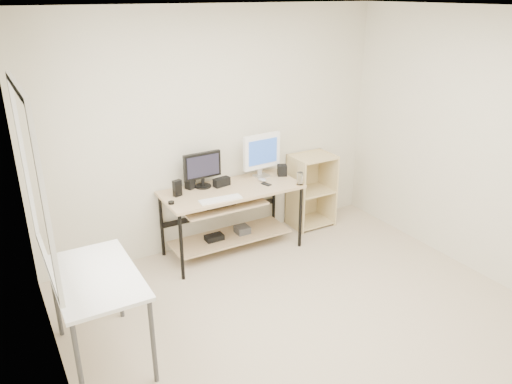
{
  "coord_description": "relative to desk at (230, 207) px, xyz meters",
  "views": [
    {
      "loc": [
        -2.22,
        -2.78,
        2.72
      ],
      "look_at": [
        0.1,
        1.3,
        0.81
      ],
      "focal_mm": 35.0,
      "sensor_mm": 36.0,
      "label": 1
    }
  ],
  "objects": [
    {
      "name": "room",
      "position": [
        -0.11,
        -1.62,
        0.78
      ],
      "size": [
        4.01,
        4.01,
        2.62
      ],
      "color": "beige",
      "rests_on": "ground"
    },
    {
      "name": "desk",
      "position": [
        0.0,
        0.0,
        0.0
      ],
      "size": [
        1.5,
        0.65,
        0.75
      ],
      "color": "tan",
      "rests_on": "ground"
    },
    {
      "name": "side_table",
      "position": [
        -1.65,
        -1.06,
        0.13
      ],
      "size": [
        0.6,
        1.0,
        0.75
      ],
      "color": "white",
      "rests_on": "ground"
    },
    {
      "name": "shelf_unit",
      "position": [
        1.18,
        0.16,
        -0.09
      ],
      "size": [
        0.5,
        0.4,
        0.9
      ],
      "color": "beige",
      "rests_on": "ground"
    },
    {
      "name": "black_monitor",
      "position": [
        -0.22,
        0.18,
        0.43
      ],
      "size": [
        0.42,
        0.18,
        0.39
      ],
      "rotation": [
        0.0,
        0.0,
        0.04
      ],
      "color": "black",
      "rests_on": "desk"
    },
    {
      "name": "white_imac",
      "position": [
        0.49,
        0.15,
        0.5
      ],
      "size": [
        0.47,
        0.15,
        0.5
      ],
      "rotation": [
        0.0,
        0.0,
        0.07
      ],
      "color": "silver",
      "rests_on": "desk"
    },
    {
      "name": "keyboard",
      "position": [
        -0.22,
        -0.23,
        0.22
      ],
      "size": [
        0.44,
        0.15,
        0.02
      ],
      "primitive_type": "cube",
      "rotation": [
        0.0,
        0.0,
        -0.07
      ],
      "color": "white",
      "rests_on": "desk"
    },
    {
      "name": "mouse",
      "position": [
        0.42,
        0.02,
        0.23
      ],
      "size": [
        0.1,
        0.12,
        0.04
      ],
      "primitive_type": "ellipsoid",
      "rotation": [
        0.0,
        0.0,
        0.33
      ],
      "color": "#B7B7BC",
      "rests_on": "desk"
    },
    {
      "name": "center_speaker",
      "position": [
        -0.03,
        0.11,
        0.26
      ],
      "size": [
        0.19,
        0.11,
        0.09
      ],
      "primitive_type": "cube",
      "rotation": [
        0.0,
        0.0,
        0.18
      ],
      "color": "black",
      "rests_on": "desk"
    },
    {
      "name": "speaker_left",
      "position": [
        -0.36,
        0.21,
        0.31
      ],
      "size": [
        0.12,
        0.12,
        0.18
      ],
      "rotation": [
        0.0,
        0.0,
        0.43
      ],
      "color": "black",
      "rests_on": "desk"
    },
    {
      "name": "speaker_right",
      "position": [
        0.71,
        0.07,
        0.27
      ],
      "size": [
        0.14,
        0.14,
        0.12
      ],
      "primitive_type": "cube",
      "rotation": [
        0.0,
        0.0,
        -0.43
      ],
      "color": "black",
      "rests_on": "desk"
    },
    {
      "name": "audio_controller",
      "position": [
        -0.55,
        0.08,
        0.3
      ],
      "size": [
        0.1,
        0.07,
        0.17
      ],
      "primitive_type": "cube",
      "rotation": [
        0.0,
        0.0,
        0.24
      ],
      "color": "black",
      "rests_on": "desk"
    },
    {
      "name": "volume_puck",
      "position": [
        -0.68,
        -0.08,
        0.22
      ],
      "size": [
        0.07,
        0.07,
        0.03
      ],
      "primitive_type": "cylinder",
      "rotation": [
        0.0,
        0.0,
        0.17
      ],
      "color": "black",
      "rests_on": "desk"
    },
    {
      "name": "smartphone",
      "position": [
        0.41,
        -0.09,
        0.22
      ],
      "size": [
        0.09,
        0.12,
        0.01
      ],
      "primitive_type": "cube",
      "rotation": [
        0.0,
        0.0,
        0.3
      ],
      "color": "black",
      "rests_on": "desk"
    },
    {
      "name": "coaster",
      "position": [
        0.72,
        -0.28,
        0.21
      ],
      "size": [
        0.11,
        0.11,
        0.01
      ],
      "primitive_type": "cylinder",
      "rotation": [
        0.0,
        0.0,
        -0.23
      ],
      "color": "olive",
      "rests_on": "desk"
    },
    {
      "name": "drinking_glass",
      "position": [
        0.72,
        -0.28,
        0.29
      ],
      "size": [
        0.08,
        0.08,
        0.14
      ],
      "primitive_type": "cylinder",
      "rotation": [
        0.0,
        0.0,
        -0.23
      ],
      "color": "white",
      "rests_on": "coaster"
    }
  ]
}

